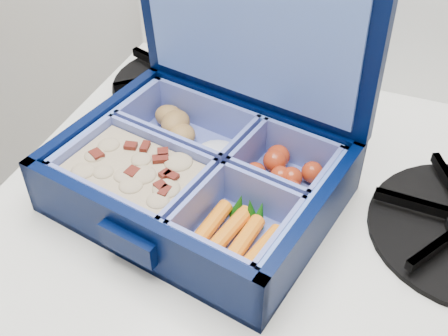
% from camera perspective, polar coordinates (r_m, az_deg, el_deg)
% --- Properties ---
extents(bento_box, '(0.28, 0.24, 0.06)m').
position_cam_1_polar(bento_box, '(0.53, -2.63, -0.83)').
color(bento_box, black).
rests_on(bento_box, stove).
extents(burner_grate_rear, '(0.22, 0.22, 0.02)m').
position_cam_1_polar(burner_grate_rear, '(0.69, -4.04, 8.89)').
color(burner_grate_rear, black).
rests_on(burner_grate_rear, stove).
extents(fork, '(0.09, 0.20, 0.01)m').
position_cam_1_polar(fork, '(0.63, 7.36, 3.78)').
color(fork, silver).
rests_on(fork, stove).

